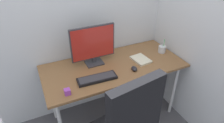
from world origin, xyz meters
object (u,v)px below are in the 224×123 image
at_px(mouse, 134,69).
at_px(desk_clamp_accessory, 67,92).
at_px(monitor, 93,44).
at_px(keyboard, 97,78).
at_px(pen_holder, 162,49).
at_px(notebook, 141,59).

height_order(mouse, desk_clamp_accessory, desk_clamp_accessory).
xyz_separation_m(monitor, desk_clamp_accessory, (-0.39, -0.38, -0.20)).
bearing_deg(keyboard, pen_holder, 11.14).
relative_size(monitor, notebook, 2.24).
distance_m(monitor, desk_clamp_accessory, 0.58).
bearing_deg(keyboard, notebook, 12.29).
bearing_deg(pen_holder, mouse, -159.24).
distance_m(keyboard, desk_clamp_accessory, 0.32).
bearing_deg(desk_clamp_accessory, mouse, 6.17).
bearing_deg(monitor, notebook, -19.28).
xyz_separation_m(monitor, keyboard, (-0.08, -0.29, -0.21)).
xyz_separation_m(mouse, desk_clamp_accessory, (-0.72, -0.08, 0.01)).
xyz_separation_m(keyboard, pen_holder, (0.89, 0.18, 0.03)).
relative_size(monitor, desk_clamp_accessory, 8.86).
xyz_separation_m(monitor, pen_holder, (0.81, -0.12, -0.18)).
bearing_deg(pen_holder, monitor, 171.67).
xyz_separation_m(pen_holder, notebook, (-0.32, -0.05, -0.03)).
relative_size(monitor, mouse, 5.53).
distance_m(mouse, notebook, 0.21).
bearing_deg(monitor, keyboard, -104.84).
distance_m(keyboard, pen_holder, 0.91).
bearing_deg(keyboard, monitor, 75.16).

